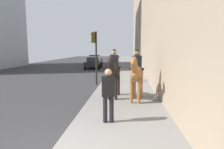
{
  "coord_description": "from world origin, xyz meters",
  "views": [
    {
      "loc": [
        -3.72,
        -1.69,
        2.42
      ],
      "look_at": [
        4.0,
        -1.14,
        1.4
      ],
      "focal_mm": 31.03,
      "sensor_mm": 36.0,
      "label": 1
    }
  ],
  "objects": [
    {
      "name": "mounted_horse_near",
      "position": [
        5.28,
        -1.14,
        1.42
      ],
      "size": [
        2.15,
        0.71,
        2.32
      ],
      "rotation": [
        0.0,
        0.0,
        3.04
      ],
      "color": "black",
      "rests_on": "sidewalk_slab"
    },
    {
      "name": "pedestrian_greeting",
      "position": [
        2.14,
        -1.16,
        1.1
      ],
      "size": [
        0.29,
        0.42,
        1.7
      ],
      "rotation": [
        0.0,
        0.0,
        0.08
      ],
      "color": "black",
      "rests_on": "sidewalk_slab"
    },
    {
      "name": "mounted_horse_far",
      "position": [
        4.72,
        -2.17,
        1.4
      ],
      "size": [
        2.14,
        0.83,
        2.3
      ],
      "rotation": [
        0.0,
        0.0,
        2.96
      ],
      "color": "brown",
      "rests_on": "sidewalk_slab"
    },
    {
      "name": "traffic_light_near_curb",
      "position": [
        9.25,
        0.39,
        2.41
      ],
      "size": [
        0.2,
        0.44,
        3.58
      ],
      "color": "black",
      "rests_on": "ground"
    },
    {
      "name": "car_near_lane",
      "position": [
        28.68,
        3.46,
        0.74
      ],
      "size": [
        4.42,
        2.04,
        1.44
      ],
      "rotation": [
        0.0,
        0.0,
        -0.02
      ],
      "color": "maroon",
      "rests_on": "ground"
    },
    {
      "name": "car_mid_lane",
      "position": [
        20.41,
        2.35,
        0.75
      ],
      "size": [
        4.39,
        1.96,
        1.44
      ],
      "rotation": [
        0.0,
        0.0,
        3.16
      ],
      "color": "black",
      "rests_on": "ground"
    }
  ]
}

